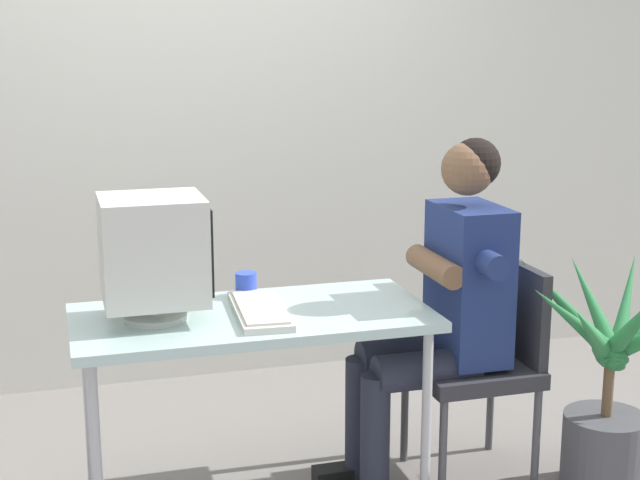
{
  "coord_description": "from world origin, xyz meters",
  "views": [
    {
      "loc": [
        -0.67,
        -3.13,
        1.71
      ],
      "look_at": [
        0.25,
        0.0,
        0.98
      ],
      "focal_mm": 52.51,
      "sensor_mm": 36.0,
      "label": 1
    }
  ],
  "objects": [
    {
      "name": "keyboard",
      "position": [
        0.02,
        -0.02,
        0.74
      ],
      "size": [
        0.21,
        0.48,
        0.03
      ],
      "color": "silver",
      "rests_on": "desk"
    },
    {
      "name": "desk_mug",
      "position": [
        0.02,
        0.22,
        0.77
      ],
      "size": [
        0.08,
        0.09,
        0.09
      ],
      "color": "blue",
      "rests_on": "desk"
    },
    {
      "name": "desk",
      "position": [
        0.0,
        0.0,
        0.67
      ],
      "size": [
        1.27,
        0.61,
        0.73
      ],
      "color": "#B7B7BC",
      "rests_on": "ground_plane"
    },
    {
      "name": "office_chair",
      "position": [
        0.9,
        -0.04,
        0.49
      ],
      "size": [
        0.44,
        0.44,
        0.84
      ],
      "color": "#4C4C51",
      "rests_on": "ground_plane"
    },
    {
      "name": "wall_back",
      "position": [
        0.3,
        1.4,
        1.5
      ],
      "size": [
        8.0,
        0.1,
        3.0
      ],
      "primitive_type": "cube",
      "color": "silver",
      "rests_on": "ground_plane"
    },
    {
      "name": "potted_plant",
      "position": [
        1.3,
        -0.27,
        0.4
      ],
      "size": [
        0.85,
        0.77,
        0.94
      ],
      "color": "#4C4C51",
      "rests_on": "ground_plane"
    },
    {
      "name": "person_seated",
      "position": [
        0.72,
        -0.04,
        0.72
      ],
      "size": [
        0.69,
        0.55,
        1.33
      ],
      "color": "navy",
      "rests_on": "ground_plane"
    },
    {
      "name": "crt_monitor",
      "position": [
        -0.34,
        0.01,
        0.97
      ],
      "size": [
        0.36,
        0.33,
        0.43
      ],
      "color": "silver",
      "rests_on": "desk"
    }
  ]
}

